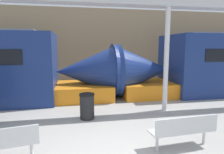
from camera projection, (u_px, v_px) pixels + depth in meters
station_wall at (87, 47)px, 13.33m from camera, size 56.00×0.20×5.00m
bench_near at (184, 129)px, 4.82m from camera, size 1.68×0.55×0.85m
trash_bin at (87, 106)px, 6.90m from camera, size 0.52×0.52×0.89m
support_column_near at (166, 61)px, 7.60m from camera, size 0.18×0.18×3.92m
canopy_beam at (169, 3)px, 7.29m from camera, size 28.00×0.60×0.28m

